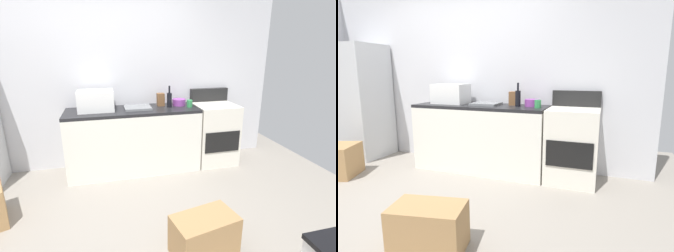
{
  "view_description": "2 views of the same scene",
  "coord_description": "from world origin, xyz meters",
  "views": [
    {
      "loc": [
        -0.06,
        -2.19,
        1.71
      ],
      "look_at": [
        0.73,
        0.93,
        0.71
      ],
      "focal_mm": 27.13,
      "sensor_mm": 36.0,
      "label": 1
    },
    {
      "loc": [
        1.84,
        -2.04,
        1.31
      ],
      "look_at": [
        0.74,
        0.97,
        0.68
      ],
      "focal_mm": 28.59,
      "sensor_mm": 36.0,
      "label": 2
    }
  ],
  "objects": [
    {
      "name": "coffee_mug",
      "position": [
        1.09,
        1.14,
        0.95
      ],
      "size": [
        0.08,
        0.08,
        0.1
      ],
      "primitive_type": "cylinder",
      "color": "#338C4C",
      "rests_on": "kitchen_counter"
    },
    {
      "name": "refrigerator",
      "position": [
        -1.75,
        1.15,
        0.88
      ],
      "size": [
        0.68,
        0.66,
        1.76
      ],
      "primitive_type": "cube",
      "color": "silver",
      "rests_on": "ground_plane"
    },
    {
      "name": "mixing_bowl",
      "position": [
        0.98,
        1.29,
        0.95
      ],
      "size": [
        0.19,
        0.19,
        0.09
      ],
      "primitive_type": "cylinder",
      "color": "purple",
      "rests_on": "kitchen_counter"
    },
    {
      "name": "wall_back",
      "position": [
        0.0,
        1.55,
        1.3
      ],
      "size": [
        5.0,
        0.1,
        2.6
      ],
      "primitive_type": "cube",
      "color": "silver",
      "rests_on": "ground_plane"
    },
    {
      "name": "kitchen_counter",
      "position": [
        0.3,
        1.2,
        0.45
      ],
      "size": [
        1.8,
        0.6,
        0.9
      ],
      "color": "silver",
      "rests_on": "ground_plane"
    },
    {
      "name": "wine_bottle",
      "position": [
        0.82,
        1.21,
        1.01
      ],
      "size": [
        0.07,
        0.07,
        0.3
      ],
      "color": "black",
      "rests_on": "kitchen_counter"
    },
    {
      "name": "ground_plane",
      "position": [
        0.0,
        0.0,
        0.0
      ],
      "size": [
        6.0,
        6.0,
        0.0
      ],
      "primitive_type": "plane",
      "color": "gray"
    },
    {
      "name": "knife_block",
      "position": [
        0.72,
        1.33,
        0.99
      ],
      "size": [
        0.1,
        0.1,
        0.18
      ],
      "primitive_type": "cube",
      "color": "brown",
      "rests_on": "kitchen_counter"
    },
    {
      "name": "cardboard_box_large",
      "position": [
        0.68,
        -0.53,
        0.18
      ],
      "size": [
        0.59,
        0.41,
        0.36
      ],
      "primitive_type": "cube",
      "rotation": [
        0.0,
        0.0,
        0.19
      ],
      "color": "#A37A4C",
      "rests_on": "ground_plane"
    },
    {
      "name": "microwave",
      "position": [
        -0.18,
        1.24,
        1.04
      ],
      "size": [
        0.46,
        0.34,
        0.27
      ],
      "primitive_type": "cube",
      "color": "white",
      "rests_on": "kitchen_counter"
    },
    {
      "name": "sink_basin",
      "position": [
        0.37,
        1.22,
        0.92
      ],
      "size": [
        0.36,
        0.32,
        0.03
      ],
      "primitive_type": "cube",
      "color": "slate",
      "rests_on": "kitchen_counter"
    },
    {
      "name": "stove_oven",
      "position": [
        1.52,
        1.21,
        0.47
      ],
      "size": [
        0.6,
        0.61,
        1.1
      ],
      "color": "silver",
      "rests_on": "ground_plane"
    }
  ]
}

